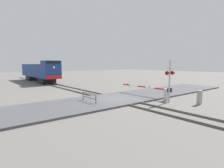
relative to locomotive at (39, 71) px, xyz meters
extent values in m
plane|color=#605E59|center=(0.00, -24.27, -2.17)|extent=(160.00, 160.00, 0.00)
cube|color=#59544C|center=(-0.72, -24.27, -2.10)|extent=(0.08, 80.00, 0.15)
cube|color=#59544C|center=(0.72, -24.27, -2.10)|extent=(0.08, 80.00, 0.15)
cube|color=#47474C|center=(0.00, -24.27, -2.09)|extent=(36.00, 5.79, 0.16)
cube|color=black|center=(0.00, -4.28, -1.65)|extent=(2.44, 3.20, 1.05)
cube|color=black|center=(0.00, 4.70, -1.65)|extent=(2.44, 3.20, 1.05)
cube|color=navy|center=(0.00, 0.21, 0.16)|extent=(2.87, 16.33, 2.57)
cube|color=navy|center=(0.00, -6.72, 1.74)|extent=(2.82, 2.46, 0.59)
cube|color=black|center=(0.00, -7.98, 1.74)|extent=(2.44, 0.06, 0.47)
cube|color=red|center=(0.00, -7.99, -0.77)|extent=(2.73, 0.08, 0.64)
sphere|color=#F2EACC|center=(0.00, -8.00, 0.87)|extent=(0.36, 0.36, 0.36)
cylinder|color=#ADADB2|center=(3.20, -28.41, -0.19)|extent=(0.14, 0.14, 3.96)
cube|color=white|center=(3.20, -28.41, 1.34)|extent=(0.95, 0.04, 0.95)
cube|color=white|center=(3.20, -28.41, 1.34)|extent=(0.95, 0.04, 0.95)
cube|color=black|center=(3.20, -28.41, 0.59)|extent=(1.04, 0.08, 0.08)
sphere|color=red|center=(2.78, -28.51, 0.59)|extent=(0.28, 0.28, 0.28)
sphere|color=red|center=(3.62, -28.51, 0.59)|extent=(0.28, 0.28, 0.28)
cylinder|color=black|center=(2.78, -28.39, 0.59)|extent=(0.34, 0.14, 0.34)
cylinder|color=black|center=(3.62, -28.39, 0.59)|extent=(0.34, 0.14, 0.34)
cube|color=silver|center=(3.71, -27.77, -1.58)|extent=(0.36, 0.36, 1.19)
cube|color=black|center=(3.71, -28.12, -1.08)|extent=(0.28, 0.36, 0.40)
cube|color=red|center=(3.71, -26.97, -1.08)|extent=(0.10, 1.21, 0.14)
cube|color=white|center=(3.71, -25.75, -1.08)|extent=(0.10, 1.21, 0.14)
cube|color=red|center=(3.71, -24.54, -1.08)|extent=(0.10, 1.21, 0.14)
cube|color=white|center=(3.71, -23.33, -1.08)|extent=(0.10, 1.21, 0.14)
cube|color=red|center=(3.71, -22.12, -1.08)|extent=(0.10, 1.21, 0.14)
sphere|color=red|center=(3.71, -25.65, -0.94)|extent=(0.14, 0.14, 0.14)
sphere|color=red|center=(3.71, -22.20, -0.94)|extent=(0.14, 0.14, 0.14)
cube|color=#999993|center=(4.53, -30.62, -1.54)|extent=(0.38, 0.32, 1.27)
cylinder|color=#4C4742|center=(-2.85, -25.20, -1.70)|extent=(0.08, 0.08, 0.95)
cylinder|color=#4C4742|center=(-2.85, -22.98, -1.70)|extent=(0.08, 0.08, 0.95)
cylinder|color=#4C4742|center=(-2.85, -24.09, -1.26)|extent=(0.06, 2.22, 0.06)
cylinder|color=#4C4742|center=(-2.85, -24.09, -1.65)|extent=(0.06, 2.22, 0.06)
camera|label=1|loc=(-11.27, -37.96, 1.36)|focal=28.69mm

